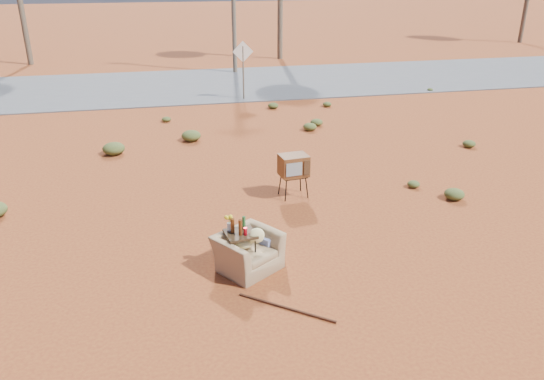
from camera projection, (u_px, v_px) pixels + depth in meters
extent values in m
plane|color=brown|center=(272.00, 263.00, 9.21)|extent=(140.00, 140.00, 0.00)
cube|color=#565659|center=(198.00, 85.00, 22.68)|extent=(140.00, 7.00, 0.04)
imported|color=#90724E|center=(248.00, 246.00, 8.87)|extent=(1.19, 1.09, 0.87)
ellipsoid|color=#E4D98B|center=(244.00, 242.00, 8.84)|extent=(0.31, 0.31, 0.18)
ellipsoid|color=#E4D98B|center=(256.00, 236.00, 8.70)|extent=(0.28, 0.14, 0.28)
cube|color=navy|center=(263.00, 244.00, 9.31)|extent=(0.71, 0.77, 0.51)
cube|color=black|center=(293.00, 176.00, 11.67)|extent=(0.58, 0.47, 0.03)
cylinder|color=black|center=(286.00, 191.00, 11.52)|extent=(0.03, 0.03, 0.49)
cylinder|color=black|center=(307.00, 188.00, 11.67)|extent=(0.03, 0.03, 0.49)
cylinder|color=black|center=(280.00, 184.00, 11.85)|extent=(0.03, 0.03, 0.49)
cylinder|color=black|center=(300.00, 182.00, 12.00)|extent=(0.03, 0.03, 0.49)
cube|color=brown|center=(294.00, 165.00, 11.57)|extent=(0.65, 0.54, 0.47)
cube|color=gray|center=(294.00, 170.00, 11.33)|extent=(0.36, 0.06, 0.29)
cube|color=#472D19|center=(307.00, 168.00, 11.42)|extent=(0.14, 0.04, 0.33)
cube|color=#3A2915|center=(240.00, 234.00, 8.75)|extent=(0.55, 0.55, 0.04)
cylinder|color=black|center=(233.00, 259.00, 8.66)|extent=(0.02, 0.02, 0.68)
cylinder|color=black|center=(255.00, 255.00, 8.78)|extent=(0.02, 0.02, 0.68)
cylinder|color=black|center=(227.00, 248.00, 8.99)|extent=(0.02, 0.02, 0.68)
cylinder|color=black|center=(248.00, 244.00, 9.12)|extent=(0.02, 0.02, 0.68)
cylinder|color=#4E240D|center=(233.00, 226.00, 8.70)|extent=(0.07, 0.07, 0.25)
cylinder|color=#4E240D|center=(240.00, 228.00, 8.62)|extent=(0.06, 0.06, 0.27)
cylinder|color=#245626|center=(244.00, 223.00, 8.82)|extent=(0.06, 0.06, 0.23)
cylinder|color=#B40E1F|center=(245.00, 231.00, 8.66)|extent=(0.06, 0.06, 0.13)
cylinder|color=silver|center=(229.00, 227.00, 8.80)|extent=(0.08, 0.08, 0.14)
ellipsoid|color=yellow|center=(229.00, 218.00, 8.74)|extent=(0.15, 0.15, 0.12)
cylinder|color=#452112|center=(286.00, 308.00, 7.97)|extent=(1.28, 1.02, 0.04)
cylinder|color=brown|center=(243.00, 73.00, 19.89)|extent=(0.06, 0.06, 2.00)
cube|color=silver|center=(243.00, 52.00, 19.57)|extent=(0.78, 0.04, 0.78)
cylinder|color=brown|center=(20.00, 3.00, 26.23)|extent=(0.28, 0.28, 6.00)
ellipsoid|color=#4C5425|center=(454.00, 194.00, 11.65)|extent=(0.44, 0.44, 0.24)
ellipsoid|color=#4C5425|center=(114.00, 148.00, 14.40)|extent=(0.60, 0.60, 0.33)
ellipsoid|color=#4C5425|center=(469.00, 144.00, 14.99)|extent=(0.36, 0.36, 0.20)
ellipsoid|color=#4C5425|center=(317.00, 122.00, 16.98)|extent=(0.40, 0.40, 0.22)
ellipsoid|color=#4C5425|center=(166.00, 119.00, 17.42)|extent=(0.30, 0.30, 0.17)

